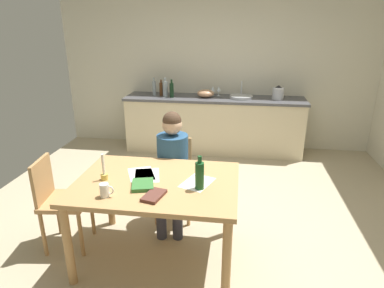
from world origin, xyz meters
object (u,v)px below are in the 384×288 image
Objects in this scene: candlestick at (104,173)px; book_cookery at (143,185)px; book_magazine at (154,196)px; stovetop_kettle at (278,93)px; wine_glass_near_sink at (219,89)px; mixing_bowl at (206,93)px; wine_glass_by_kettle at (213,89)px; wine_bottle_on_table at (200,175)px; bottle_sauce at (172,90)px; chair_side_empty at (59,199)px; bottle_wine_red at (165,89)px; chair_at_table at (174,175)px; person_seated at (172,163)px; dining_table at (157,191)px; bottle_oil at (154,88)px; bottle_vinegar at (161,89)px; coffee_mug at (105,190)px; sink_unit at (241,97)px.

candlestick reaches higher than book_cookery.
book_cookery reaches higher than book_magazine.
stovetop_kettle reaches higher than book_magazine.
book_magazine is at bearing -94.75° from wine_glass_near_sink.
mixing_bowl reaches higher than book_magazine.
candlestick is 3.05m from wine_glass_by_kettle.
bottle_sauce is (-0.79, 2.77, 0.14)m from wine_bottle_on_table.
wine_glass_near_sink is at bearing 66.53° from chair_side_empty.
bottle_wine_red is at bearing 91.83° from candlestick.
chair_at_table is at bearing 60.31° from candlestick.
book_magazine is at bearing -87.56° from person_seated.
dining_table is 6.39× the size of book_magazine.
dining_table is 2.92m from bottle_oil.
wine_bottle_on_table is (1.32, -0.12, 0.38)m from chair_side_empty.
bottle_sauce is at bearing -158.66° from wine_glass_by_kettle.
chair_side_empty is 2.84m from bottle_vinegar.
mixing_bowl is 0.19m from wine_glass_by_kettle.
book_cookery is 2.99m from bottle_vinegar.
coffee_mug is at bearing -110.06° from person_seated.
chair_side_empty is 3.16m from wine_glass_by_kettle.
bottle_wine_red reaches higher than chair_at_table.
person_seated is 5.59× the size of book_magazine.
mixing_bowl is (0.20, 2.90, 0.19)m from book_cookery.
bottle_sauce is (0.03, 2.73, 0.20)m from candlestick.
chair_at_table is 3.31× the size of bottle_vinegar.
sink_unit is 0.49m from wine_glass_by_kettle.
book_magazine is 3.01m from bottle_sauce.
candlestick is 3.29m from stovetop_kettle.
bottle_vinegar is at bearing 102.34° from dining_table.
candlestick is at bearing -119.69° from chair_at_table.
book_cookery is 1.36× the size of wine_glass_by_kettle.
wine_glass_near_sink is at bearing 158.33° from sink_unit.
bottle_wine_red is (-1.21, -0.05, 0.10)m from sink_unit.
wine_glass_near_sink is at bearing 7.07° from bottle_oil.
bottle_wine_red is at bearing -18.51° from bottle_oil.
bottle_vinegar reaches higher than sink_unit.
chair_side_empty reaches higher than book_cookery.
bottle_oil is at bearing 161.49° from bottle_wine_red.
sink_unit is at bearing -17.46° from wine_glass_by_kettle.
mixing_bowl is 1.22× the size of stovetop_kettle.
bottle_sauce is at bearing 98.80° from dining_table.
chair_at_table is at bearing -73.48° from bottle_vinegar.
bottle_sauce is at bearing 81.59° from book_cookery.
bottle_wine_red is at bearing -178.52° from stovetop_kettle.
bottle_vinegar is (-0.61, 2.81, 0.35)m from dining_table.
bottle_sauce is (-0.42, 2.68, 0.36)m from dining_table.
mixing_bowl is (0.11, 2.19, 0.28)m from person_seated.
chair_side_empty is at bearing -94.40° from bottle_oil.
candlestick reaches higher than coffee_mug.
candlestick is at bearing 176.70° from wine_bottle_on_table.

